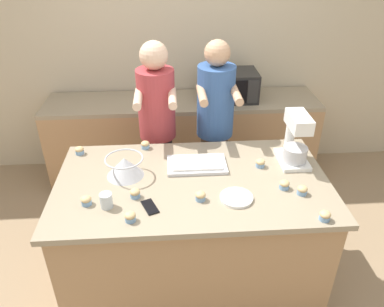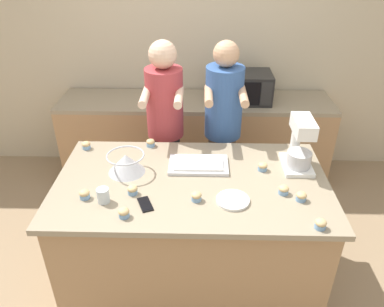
{
  "view_description": "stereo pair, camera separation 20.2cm",
  "coord_description": "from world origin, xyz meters",
  "px_view_note": "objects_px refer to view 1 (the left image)",
  "views": [
    {
      "loc": [
        -0.15,
        -2.08,
        2.4
      ],
      "look_at": [
        0.0,
        0.05,
        1.12
      ],
      "focal_mm": 35.0,
      "sensor_mm": 36.0,
      "label": 1
    },
    {
      "loc": [
        0.05,
        -2.08,
        2.4
      ],
      "look_at": [
        0.0,
        0.05,
        1.12
      ],
      "focal_mm": 35.0,
      "sensor_mm": 36.0,
      "label": 2
    }
  ],
  "objects_px": {
    "cupcake_0": "(260,163)",
    "cupcake_2": "(200,196)",
    "microwave_oven": "(231,86)",
    "cupcake_9": "(86,200)",
    "drinking_glass": "(106,201)",
    "cupcake_3": "(302,190)",
    "cupcake_8": "(79,150)",
    "cell_phone": "(150,207)",
    "stand_mixer": "(295,142)",
    "cupcake_6": "(135,193)",
    "cupcake_1": "(145,145)",
    "person_right": "(215,133)",
    "baking_tray": "(197,164)",
    "person_left": "(158,134)",
    "mixing_bowl": "(125,166)",
    "cupcake_5": "(325,216)",
    "small_plate": "(236,198)",
    "cupcake_4": "(130,217)",
    "cupcake_7": "(284,185)"
  },
  "relations": [
    {
      "from": "cell_phone",
      "to": "drinking_glass",
      "type": "height_order",
      "value": "drinking_glass"
    },
    {
      "from": "drinking_glass",
      "to": "cupcake_6",
      "type": "bearing_deg",
      "value": 27.26
    },
    {
      "from": "person_left",
      "to": "cupcake_5",
      "type": "xyz_separation_m",
      "value": [
        0.98,
        -1.21,
        0.07
      ]
    },
    {
      "from": "cupcake_9",
      "to": "baking_tray",
      "type": "bearing_deg",
      "value": 28.51
    },
    {
      "from": "microwave_oven",
      "to": "cell_phone",
      "type": "relative_size",
      "value": 3.27
    },
    {
      "from": "person_right",
      "to": "cupcake_1",
      "type": "xyz_separation_m",
      "value": [
        -0.58,
        -0.29,
        0.07
      ]
    },
    {
      "from": "cupcake_5",
      "to": "cupcake_8",
      "type": "relative_size",
      "value": 1.0
    },
    {
      "from": "microwave_oven",
      "to": "cupcake_2",
      "type": "relative_size",
      "value": 7.9
    },
    {
      "from": "drinking_glass",
      "to": "cupcake_3",
      "type": "bearing_deg",
      "value": 2.1
    },
    {
      "from": "cupcake_7",
      "to": "cupcake_5",
      "type": "bearing_deg",
      "value": -64.98
    },
    {
      "from": "baking_tray",
      "to": "person_left",
      "type": "bearing_deg",
      "value": 116.34
    },
    {
      "from": "cupcake_8",
      "to": "cupcake_0",
      "type": "bearing_deg",
      "value": -11.57
    },
    {
      "from": "person_left",
      "to": "cupcake_2",
      "type": "height_order",
      "value": "person_left"
    },
    {
      "from": "cupcake_0",
      "to": "cupcake_5",
      "type": "relative_size",
      "value": 1.0
    },
    {
      "from": "baking_tray",
      "to": "cupcake_8",
      "type": "height_order",
      "value": "cupcake_8"
    },
    {
      "from": "mixing_bowl",
      "to": "cupcake_3",
      "type": "distance_m",
      "value": 1.19
    },
    {
      "from": "cell_phone",
      "to": "person_right",
      "type": "bearing_deg",
      "value": 62.87
    },
    {
      "from": "drinking_glass",
      "to": "cupcake_8",
      "type": "height_order",
      "value": "drinking_glass"
    },
    {
      "from": "person_right",
      "to": "drinking_glass",
      "type": "height_order",
      "value": "person_right"
    },
    {
      "from": "drinking_glass",
      "to": "cupcake_3",
      "type": "xyz_separation_m",
      "value": [
        1.23,
        0.05,
        -0.02
      ]
    },
    {
      "from": "baking_tray",
      "to": "microwave_oven",
      "type": "xyz_separation_m",
      "value": [
        0.45,
        1.31,
        0.09
      ]
    },
    {
      "from": "mixing_bowl",
      "to": "drinking_glass",
      "type": "bearing_deg",
      "value": -104.06
    },
    {
      "from": "person_right",
      "to": "cupcake_0",
      "type": "height_order",
      "value": "person_right"
    },
    {
      "from": "cupcake_2",
      "to": "cupcake_9",
      "type": "relative_size",
      "value": 1.0
    },
    {
      "from": "drinking_glass",
      "to": "cupcake_6",
      "type": "relative_size",
      "value": 1.45
    },
    {
      "from": "microwave_oven",
      "to": "cupcake_9",
      "type": "distance_m",
      "value": 2.06
    },
    {
      "from": "cupcake_4",
      "to": "cupcake_5",
      "type": "height_order",
      "value": "same"
    },
    {
      "from": "cupcake_1",
      "to": "drinking_glass",
      "type": "bearing_deg",
      "value": -106.42
    },
    {
      "from": "drinking_glass",
      "to": "cupcake_8",
      "type": "relative_size",
      "value": 1.45
    },
    {
      "from": "stand_mixer",
      "to": "mixing_bowl",
      "type": "bearing_deg",
      "value": -175.47
    },
    {
      "from": "small_plate",
      "to": "cupcake_0",
      "type": "bearing_deg",
      "value": 57.08
    },
    {
      "from": "person_right",
      "to": "cupcake_0",
      "type": "bearing_deg",
      "value": -67.77
    },
    {
      "from": "person_left",
      "to": "cupcake_3",
      "type": "relative_size",
      "value": 25.66
    },
    {
      "from": "stand_mixer",
      "to": "drinking_glass",
      "type": "distance_m",
      "value": 1.36
    },
    {
      "from": "stand_mixer",
      "to": "cupcake_6",
      "type": "distance_m",
      "value": 1.18
    },
    {
      "from": "cupcake_4",
      "to": "drinking_glass",
      "type": "bearing_deg",
      "value": 137.59
    },
    {
      "from": "cupcake_0",
      "to": "cupcake_2",
      "type": "bearing_deg",
      "value": -142.41
    },
    {
      "from": "cupcake_2",
      "to": "cupcake_6",
      "type": "bearing_deg",
      "value": 172.06
    },
    {
      "from": "cupcake_3",
      "to": "cupcake_5",
      "type": "distance_m",
      "value": 0.26
    },
    {
      "from": "cupcake_0",
      "to": "cupcake_8",
      "type": "distance_m",
      "value": 1.35
    },
    {
      "from": "stand_mixer",
      "to": "mixing_bowl",
      "type": "distance_m",
      "value": 1.21
    },
    {
      "from": "drinking_glass",
      "to": "cupcake_4",
      "type": "height_order",
      "value": "drinking_glass"
    },
    {
      "from": "small_plate",
      "to": "cupcake_4",
      "type": "distance_m",
      "value": 0.67
    },
    {
      "from": "mixing_bowl",
      "to": "cupcake_7",
      "type": "relative_size",
      "value": 3.99
    },
    {
      "from": "cupcake_3",
      "to": "cupcake_9",
      "type": "relative_size",
      "value": 1.0
    },
    {
      "from": "mixing_bowl",
      "to": "microwave_oven",
      "type": "relative_size",
      "value": 0.5
    },
    {
      "from": "cupcake_0",
      "to": "cupcake_5",
      "type": "height_order",
      "value": "same"
    },
    {
      "from": "cell_phone",
      "to": "small_plate",
      "type": "relative_size",
      "value": 0.76
    },
    {
      "from": "cupcake_8",
      "to": "cupcake_7",
      "type": "bearing_deg",
      "value": -20.89
    },
    {
      "from": "cupcake_8",
      "to": "baking_tray",
      "type": "bearing_deg",
      "value": -15.0
    }
  ]
}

